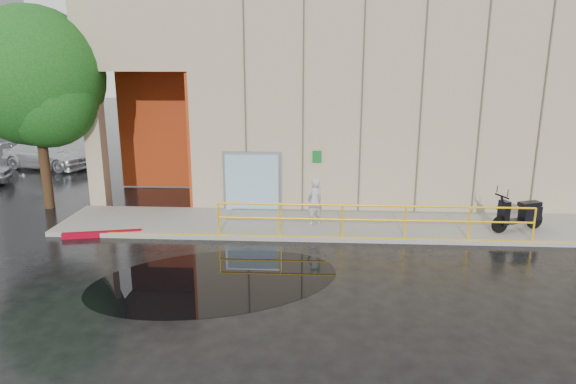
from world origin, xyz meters
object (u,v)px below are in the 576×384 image
red_curb (102,234)px  car_c (47,155)px  person (315,201)px  tree_near (37,82)px  scooter (520,205)px

red_curb → car_c: size_ratio=0.52×
person → car_c: bearing=-63.7°
person → tree_near: tree_near is taller
person → car_c: (-13.65, 8.76, -0.25)m
car_c → tree_near: (3.85, -7.01, 3.95)m
red_curb → tree_near: tree_near is taller
person → car_c: person is taller
scooter → tree_near: size_ratio=0.27×
red_curb → car_c: car_c is taller
scooter → red_curb: scooter is taller
car_c → tree_near: size_ratio=0.64×
car_c → tree_near: tree_near is taller
person → scooter: (6.44, -0.26, 0.06)m
person → scooter: size_ratio=0.80×
red_curb → tree_near: bearing=136.6°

